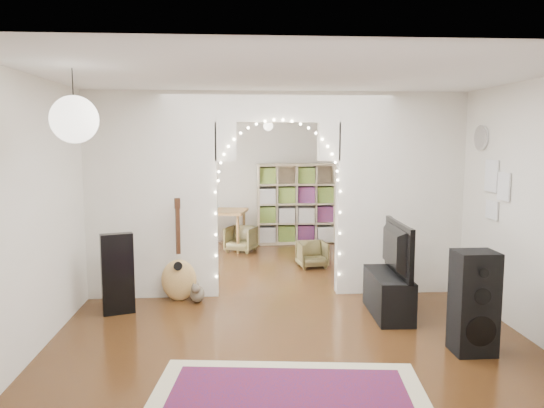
{
  "coord_description": "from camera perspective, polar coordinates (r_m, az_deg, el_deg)",
  "views": [
    {
      "loc": [
        -0.56,
        -6.99,
        2.09
      ],
      "look_at": [
        -0.05,
        0.3,
        1.19
      ],
      "focal_mm": 35.0,
      "sensor_mm": 36.0,
      "label": 1
    }
  ],
  "objects": [
    {
      "name": "floor",
      "position": [
        7.31,
        0.59,
        -9.55
      ],
      "size": [
        7.5,
        7.5,
        0.0
      ],
      "primitive_type": "plane",
      "color": "black",
      "rests_on": "ground"
    },
    {
      "name": "ceiling",
      "position": [
        7.03,
        0.62,
        12.03
      ],
      "size": [
        5.0,
        7.5,
        0.02
      ],
      "primitive_type": "cube",
      "color": "white",
      "rests_on": "wall_back"
    },
    {
      "name": "wall_back",
      "position": [
        10.78,
        -0.98,
        3.12
      ],
      "size": [
        5.0,
        0.02,
        2.7
      ],
      "primitive_type": "cube",
      "color": "silver",
      "rests_on": "floor"
    },
    {
      "name": "wall_front",
      "position": [
        3.37,
        5.7,
        -5.7
      ],
      "size": [
        5.0,
        0.02,
        2.7
      ],
      "primitive_type": "cube",
      "color": "silver",
      "rests_on": "floor"
    },
    {
      "name": "wall_left",
      "position": [
        7.29,
        -19.39,
        0.82
      ],
      "size": [
        0.02,
        7.5,
        2.7
      ],
      "primitive_type": "cube",
      "color": "silver",
      "rests_on": "floor"
    },
    {
      "name": "wall_right",
      "position": [
        7.66,
        19.59,
        1.1
      ],
      "size": [
        0.02,
        7.5,
        2.7
      ],
      "primitive_type": "cube",
      "color": "silver",
      "rests_on": "floor"
    },
    {
      "name": "divider_wall",
      "position": [
        7.04,
        0.6,
        1.63
      ],
      "size": [
        5.0,
        0.2,
        2.7
      ],
      "color": "silver",
      "rests_on": "floor"
    },
    {
      "name": "fairy_lights",
      "position": [
        6.9,
        0.69,
        2.56
      ],
      "size": [
        1.64,
        0.04,
        1.6
      ],
      "primitive_type": null,
      "color": "#FFEABF",
      "rests_on": "divider_wall"
    },
    {
      "name": "window",
      "position": [
        9.01,
        -16.22,
        3.02
      ],
      "size": [
        0.04,
        1.2,
        1.4
      ],
      "primitive_type": "cube",
      "color": "white",
      "rests_on": "wall_left"
    },
    {
      "name": "wall_clock",
      "position": [
        7.07,
        21.64,
        6.64
      ],
      "size": [
        0.03,
        0.31,
        0.31
      ],
      "primitive_type": "cylinder",
      "rotation": [
        0.0,
        1.57,
        0.0
      ],
      "color": "white",
      "rests_on": "wall_right"
    },
    {
      "name": "picture_frames",
      "position": [
        6.74,
        22.86,
        1.47
      ],
      "size": [
        0.02,
        0.5,
        0.7
      ],
      "primitive_type": null,
      "color": "white",
      "rests_on": "wall_right"
    },
    {
      "name": "paper_lantern",
      "position": [
        4.78,
        -20.5,
        8.52
      ],
      "size": [
        0.4,
        0.4,
        0.4
      ],
      "primitive_type": "sphere",
      "color": "white",
      "rests_on": "ceiling"
    },
    {
      "name": "ceiling_fan",
      "position": [
        9.01,
        -0.41,
        9.03
      ],
      "size": [
        1.1,
        1.1,
        0.3
      ],
      "primitive_type": null,
      "color": "#C88942",
      "rests_on": "ceiling"
    },
    {
      "name": "area_rug",
      "position": [
        4.43,
        1.8,
        -21.02
      ],
      "size": [
        2.43,
        1.93,
        0.02
      ],
      "primitive_type": "cube",
      "rotation": [
        0.0,
        0.0,
        -0.11
      ],
      "color": "maroon",
      "rests_on": "floor"
    },
    {
      "name": "guitar_case",
      "position": [
        6.62,
        -16.27,
        -7.24
      ],
      "size": [
        0.39,
        0.24,
        0.98
      ],
      "primitive_type": "cube",
      "rotation": [
        0.0,
        0.0,
        0.34
      ],
      "color": "black",
      "rests_on": "floor"
    },
    {
      "name": "acoustic_guitar",
      "position": [
        6.96,
        -10.01,
        -6.3
      ],
      "size": [
        0.48,
        0.33,
        1.14
      ],
      "rotation": [
        0.0,
        0.0,
        0.43
      ],
      "color": "tan",
      "rests_on": "floor"
    },
    {
      "name": "tabby_cat",
      "position": [
        6.97,
        -8.04,
        -9.46
      ],
      "size": [
        0.21,
        0.44,
        0.29
      ],
      "rotation": [
        0.0,
        0.0,
        -0.1
      ],
      "color": "brown",
      "rests_on": "floor"
    },
    {
      "name": "floor_speaker",
      "position": [
        5.59,
        20.89,
        -9.89
      ],
      "size": [
        0.4,
        0.35,
        1.01
      ],
      "rotation": [
        0.0,
        0.0,
        0.0
      ],
      "color": "black",
      "rests_on": "floor"
    },
    {
      "name": "media_console",
      "position": [
        6.54,
        12.39,
        -9.47
      ],
      "size": [
        0.44,
        1.01,
        0.5
      ],
      "primitive_type": "cube",
      "rotation": [
        0.0,
        0.0,
        -0.04
      ],
      "color": "black",
      "rests_on": "floor"
    },
    {
      "name": "tv",
      "position": [
        6.4,
        12.52,
        -4.66
      ],
      "size": [
        0.18,
        1.08,
        0.62
      ],
      "primitive_type": "imported",
      "rotation": [
        0.0,
        0.0,
        1.53
      ],
      "color": "black",
      "rests_on": "media_console"
    },
    {
      "name": "bookcase",
      "position": [
        10.63,
        2.59,
        0.07
      ],
      "size": [
        1.6,
        0.63,
        1.59
      ],
      "primitive_type": "cube",
      "rotation": [
        0.0,
        0.0,
        0.15
      ],
      "color": "#C0AF8B",
      "rests_on": "floor"
    },
    {
      "name": "dining_table",
      "position": [
        10.04,
        -6.28,
        -1.05
      ],
      "size": [
        1.33,
        1.01,
        0.76
      ],
      "rotation": [
        0.0,
        0.0,
        -0.19
      ],
      "color": "brown",
      "rests_on": "floor"
    },
    {
      "name": "flower_vase",
      "position": [
        10.02,
        -6.3,
        -0.09
      ],
      "size": [
        0.21,
        0.21,
        0.19
      ],
      "primitive_type": "imported",
      "rotation": [
        0.0,
        0.0,
        -0.19
      ],
      "color": "silver",
      "rests_on": "dining_table"
    },
    {
      "name": "dining_chair_left",
      "position": [
        9.89,
        -3.36,
        -3.76
      ],
      "size": [
        0.67,
        0.67,
        0.47
      ],
      "primitive_type": "imported",
      "rotation": [
        0.0,
        0.0,
        -0.4
      ],
      "color": "brown",
      "rests_on": "floor"
    },
    {
      "name": "dining_chair_right",
      "position": [
        8.72,
        4.35,
        -5.42
      ],
      "size": [
        0.51,
        0.52,
        0.42
      ],
      "primitive_type": "imported",
      "rotation": [
        0.0,
        0.0,
        0.14
      ],
      "color": "brown",
      "rests_on": "floor"
    }
  ]
}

